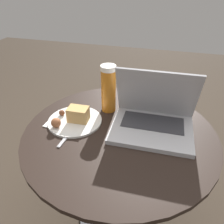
% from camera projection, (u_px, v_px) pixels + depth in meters
% --- Properties ---
extents(ground_plane, '(6.00, 6.00, 0.00)m').
position_uv_depth(ground_plane, '(118.00, 215.00, 1.18)').
color(ground_plane, '#382D23').
extents(table, '(0.76, 0.76, 0.57)m').
position_uv_depth(table, '(119.00, 159.00, 0.95)').
color(table, '#515156').
rests_on(table, ground_plane).
extents(napkin, '(0.19, 0.14, 0.00)m').
position_uv_depth(napkin, '(71.00, 122.00, 0.91)').
color(napkin, white).
rests_on(napkin, table).
extents(laptop, '(0.32, 0.25, 0.24)m').
position_uv_depth(laptop, '(153.00, 117.00, 0.86)').
color(laptop, '#B2B2B7').
rests_on(laptop, table).
extents(beer_glass, '(0.06, 0.06, 0.21)m').
position_uv_depth(beer_glass, '(109.00, 89.00, 0.94)').
color(beer_glass, '#C6701E').
rests_on(beer_glass, table).
extents(snack_plate, '(0.22, 0.22, 0.07)m').
position_uv_depth(snack_plate, '(75.00, 118.00, 0.90)').
color(snack_plate, silver).
rests_on(snack_plate, table).
extents(fork, '(0.03, 0.19, 0.00)m').
position_uv_depth(fork, '(72.00, 130.00, 0.87)').
color(fork, '#B2B2B7').
rests_on(fork, table).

